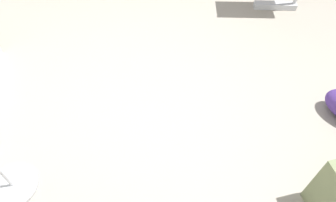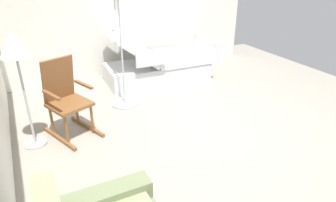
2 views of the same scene
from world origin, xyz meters
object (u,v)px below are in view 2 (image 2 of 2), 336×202
(rocking_chair, at_px, (66,99))
(iv_pole, at_px, (124,90))
(hospital_bed, at_px, (158,64))
(floor_lamp, at_px, (15,52))

(rocking_chair, relative_size, iv_pole, 0.62)
(hospital_bed, bearing_deg, floor_lamp, 119.22)
(rocking_chair, height_order, iv_pole, iv_pole)
(hospital_bed, height_order, rocking_chair, hospital_bed)
(hospital_bed, height_order, iv_pole, iv_pole)
(hospital_bed, xyz_separation_m, floor_lamp, (-1.34, 2.39, 0.91))
(rocking_chair, bearing_deg, floor_lamp, 102.60)
(floor_lamp, height_order, iv_pole, iv_pole)
(rocking_chair, bearing_deg, iv_pole, -62.71)
(rocking_chair, distance_m, floor_lamp, 0.87)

